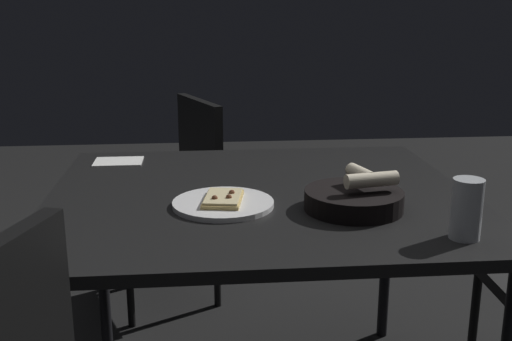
{
  "coord_description": "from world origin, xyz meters",
  "views": [
    {
      "loc": [
        -0.16,
        -1.66,
        1.27
      ],
      "look_at": [
        -0.01,
        -0.04,
        0.82
      ],
      "focal_mm": 43.35,
      "sensor_mm": 36.0,
      "label": 1
    }
  ],
  "objects_px": {
    "beer_glass": "(466,213)",
    "pizza_plate": "(223,203)",
    "chair_near": "(175,186)",
    "bread_basket": "(355,198)",
    "dining_table": "(259,211)"
  },
  "relations": [
    {
      "from": "beer_glass",
      "to": "pizza_plate",
      "type": "bearing_deg",
      "value": 152.59
    },
    {
      "from": "beer_glass",
      "to": "chair_near",
      "type": "bearing_deg",
      "value": 118.65
    },
    {
      "from": "bread_basket",
      "to": "dining_table",
      "type": "bearing_deg",
      "value": 142.87
    },
    {
      "from": "chair_near",
      "to": "beer_glass",
      "type": "bearing_deg",
      "value": -61.35
    },
    {
      "from": "dining_table",
      "to": "pizza_plate",
      "type": "height_order",
      "value": "pizza_plate"
    },
    {
      "from": "dining_table",
      "to": "bread_basket",
      "type": "xyz_separation_m",
      "value": [
        0.23,
        -0.18,
        0.09
      ]
    },
    {
      "from": "dining_table",
      "to": "pizza_plate",
      "type": "distance_m",
      "value": 0.17
    },
    {
      "from": "pizza_plate",
      "to": "beer_glass",
      "type": "distance_m",
      "value": 0.61
    },
    {
      "from": "dining_table",
      "to": "pizza_plate",
      "type": "bearing_deg",
      "value": -132.8
    },
    {
      "from": "pizza_plate",
      "to": "beer_glass",
      "type": "xyz_separation_m",
      "value": [
        0.54,
        -0.28,
        0.05
      ]
    },
    {
      "from": "bread_basket",
      "to": "pizza_plate",
      "type": "bearing_deg",
      "value": 170.06
    },
    {
      "from": "dining_table",
      "to": "beer_glass",
      "type": "xyz_separation_m",
      "value": [
        0.43,
        -0.39,
        0.12
      ]
    },
    {
      "from": "dining_table",
      "to": "beer_glass",
      "type": "relative_size",
      "value": 8.45
    },
    {
      "from": "bread_basket",
      "to": "chair_near",
      "type": "height_order",
      "value": "chair_near"
    },
    {
      "from": "bread_basket",
      "to": "chair_near",
      "type": "bearing_deg",
      "value": 115.33
    }
  ]
}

